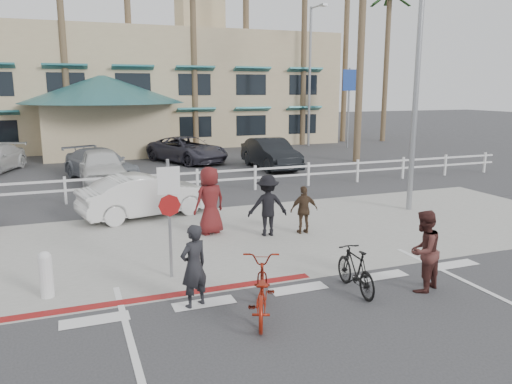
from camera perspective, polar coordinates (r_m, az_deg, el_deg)
name	(u,v)px	position (r m, az deg, el deg)	size (l,w,h in m)	color
ground	(312,301)	(9.97, 6.41, -12.24)	(140.00, 140.00, 0.00)	#333335
bike_path	(370,350)	(8.43, 12.92, -17.17)	(12.00, 16.00, 0.01)	#333335
sidewalk_plaza	(237,237)	(13.86, -2.13, -5.18)	(22.00, 7.00, 0.01)	gray
cross_street	(201,206)	(17.57, -6.34, -1.61)	(40.00, 5.00, 0.01)	#333335
parking_lot	(155,167)	(26.72, -11.50, 2.81)	(50.00, 16.00, 0.01)	#333335
curb_red	(146,299)	(10.18, -12.41, -11.86)	(7.00, 0.25, 0.02)	maroon
rail_fence	(200,181)	(19.49, -6.43, 1.20)	(29.40, 0.16, 1.00)	silver
building	(149,67)	(39.60, -12.13, 13.82)	(28.00, 16.00, 11.30)	#C5B087
sign_post	(169,213)	(10.77, -9.87, -2.35)	(0.50, 0.10, 2.90)	gray
bollard_0	(46,275)	(10.70, -22.87, -8.69)	(0.26, 0.26, 0.95)	silver
streetlight_0	(417,74)	(17.31, 17.95, 12.71)	(0.60, 2.00, 9.00)	gray
streetlight_1	(310,78)	(35.95, 6.15, 12.81)	(0.60, 2.00, 9.50)	gray
info_sign	(348,107)	(35.19, 10.52, 9.53)	(1.20, 0.16, 5.60)	navy
palm_3	(63,38)	(33.20, -21.23, 16.09)	(4.00, 4.00, 14.00)	#163313
palm_4	(129,33)	(34.51, -14.35, 17.15)	(4.00, 4.00, 15.00)	#163313
palm_5	(194,50)	(34.17, -7.12, 15.78)	(4.00, 4.00, 13.00)	#163313
palm_6	(246,23)	(36.48, -1.15, 18.76)	(4.00, 4.00, 17.00)	#163313
palm_7	(304,46)	(36.96, 5.50, 16.28)	(4.00, 4.00, 14.00)	#163313
palm_8	(346,42)	(39.78, 10.24, 16.55)	(4.00, 4.00, 15.00)	#163313
palm_9	(387,56)	(40.49, 14.71, 14.85)	(4.00, 4.00, 13.00)	#163313
palm_11	(362,32)	(28.64, 11.97, 17.43)	(4.00, 4.00, 14.00)	#163313
bike_red	(261,290)	(9.10, 0.55, -11.09)	(0.68, 1.94, 1.02)	maroon
rider_red	(194,266)	(9.44, -7.12, -8.41)	(0.58, 0.38, 1.60)	black
bike_black	(356,270)	(10.34, 11.31, -8.73)	(0.44, 1.55, 0.93)	black
rider_black	(423,251)	(10.63, 18.57, -6.41)	(0.81, 0.63, 1.68)	#45221E
pedestrian_a	(268,206)	(13.83, 1.33, -1.57)	(1.10, 0.63, 1.71)	black
pedestrian_child	(304,210)	(14.12, 5.51, -2.06)	(0.80, 0.33, 1.37)	#422F1F
pedestrian_b	(210,201)	(14.01, -5.30, -1.00)	(0.94, 0.61, 1.92)	#581617
car_white_sedan	(146,195)	(16.31, -12.45, -0.39)	(1.46, 4.19, 1.38)	silver
lot_car_1	(100,164)	(23.62, -17.36, 3.05)	(1.93, 4.75, 1.38)	slate
lot_car_2	(102,166)	(22.40, -17.21, 2.81)	(1.81, 4.51, 1.54)	silver
lot_car_3	(271,154)	(25.62, 1.70, 4.40)	(1.63, 4.67, 1.54)	black
lot_car_5	(187,150)	(28.04, -7.85, 4.82)	(2.36, 5.13, 1.42)	#312F3B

